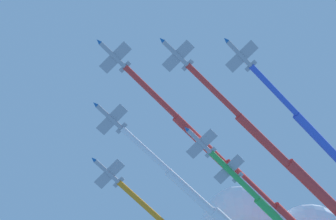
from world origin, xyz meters
name	(u,v)px	position (x,y,z in m)	size (l,w,h in m)	color
jet_lead	(256,192)	(8.98, 30.88, 171.81)	(28.02, 80.91, 4.03)	#9EA3AD
jet_port_inner	(319,192)	(23.23, 38.18, 171.43)	(29.26, 82.12, 3.94)	#9EA3AD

